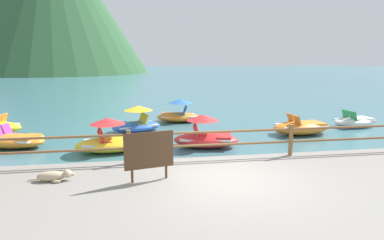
% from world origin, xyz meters
% --- Properties ---
extents(ground_plane, '(200.00, 200.00, 0.00)m').
position_xyz_m(ground_plane, '(0.00, 40.00, 0.00)').
color(ground_plane, '#3D6B75').
extents(promenade_dock, '(28.00, 8.00, 0.40)m').
position_xyz_m(promenade_dock, '(0.00, -2.20, 0.20)').
color(promenade_dock, gray).
rests_on(promenade_dock, ground).
extents(dock_railing, '(23.92, 0.12, 0.95)m').
position_xyz_m(dock_railing, '(-0.00, 1.55, 0.98)').
color(dock_railing, brown).
rests_on(dock_railing, promenade_dock).
extents(sign_board, '(1.16, 0.29, 1.19)m').
position_xyz_m(sign_board, '(-1.85, 0.17, 1.13)').
color(sign_board, silver).
rests_on(sign_board, promenade_dock).
extents(dog_resting, '(1.08, 0.39, 0.26)m').
position_xyz_m(dog_resting, '(-4.10, 0.49, 0.52)').
color(dog_resting, tan).
rests_on(dog_resting, promenade_dock).
extents(pedal_boat_0, '(2.69, 1.58, 0.90)m').
position_xyz_m(pedal_boat_0, '(4.89, 5.64, 0.31)').
color(pedal_boat_0, orange).
rests_on(pedal_boat_0, ground).
extents(pedal_boat_1, '(2.78, 1.92, 0.85)m').
position_xyz_m(pedal_boat_1, '(-6.82, 5.30, 0.27)').
color(pedal_boat_1, orange).
rests_on(pedal_boat_1, ground).
extents(pedal_boat_3, '(2.38, 1.57, 1.20)m').
position_xyz_m(pedal_boat_3, '(-0.12, 9.31, 0.40)').
color(pedal_boat_3, orange).
rests_on(pedal_boat_3, ground).
extents(pedal_boat_4, '(2.65, 1.49, 1.23)m').
position_xyz_m(pedal_boat_4, '(-3.09, 4.20, 0.40)').
color(pedal_boat_4, yellow).
rests_on(pedal_boat_4, ground).
extents(pedal_boat_5, '(2.51, 1.93, 1.18)m').
position_xyz_m(pedal_boat_5, '(-2.27, 7.30, 0.40)').
color(pedal_boat_5, blue).
rests_on(pedal_boat_5, ground).
extents(pedal_boat_6, '(2.61, 1.72, 1.24)m').
position_xyz_m(pedal_boat_6, '(0.33, 4.24, 0.41)').
color(pedal_boat_6, red).
rests_on(pedal_boat_6, ground).
extents(pedal_boat_7, '(2.31, 1.45, 0.82)m').
position_xyz_m(pedal_boat_7, '(8.26, 6.73, 0.25)').
color(pedal_boat_7, white).
rests_on(pedal_boat_7, ground).
extents(cliff_headland, '(42.33, 42.33, 34.70)m').
position_xyz_m(cliff_headland, '(-20.37, 74.65, 16.28)').
color(cliff_headland, '#2D5633').
rests_on(cliff_headland, ground).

